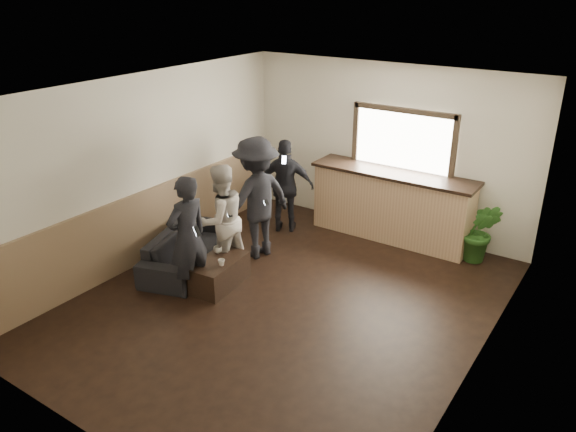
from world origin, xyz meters
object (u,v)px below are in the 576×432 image
Objects in this scene: bar_counter at (392,201)px; person_b at (221,220)px; person_d at (286,186)px; sofa at (188,248)px; cup_a at (218,250)px; coffee_table at (219,273)px; person_a at (187,237)px; cup_b at (221,262)px; potted_plant at (481,232)px; person_c at (256,198)px.

person_b is (-1.55, -2.48, 0.18)m from bar_counter.
bar_counter reaches higher than person_d.
sofa reaches higher than cup_a.
sofa is at bearing 164.07° from coffee_table.
person_a reaches higher than person_b.
bar_counter is 28.39× the size of cup_b.
cup_a is 3.93m from potted_plant.
potted_plant is at bearing 164.34° from person_d.
coffee_table is at bearing -135.47° from potted_plant.
bar_counter is 3.55m from person_a.
cup_b is at bearing -111.85° from bar_counter.
cup_b is 0.59m from person_a.
coffee_table is at bearing 147.28° from cup_b.
potted_plant is 0.52× the size of person_c.
sofa is 0.84m from coffee_table.
coffee_table is at bearing -114.90° from bar_counter.
potted_plant reaches higher than cup_b.
person_d is (-0.42, 2.19, 0.36)m from cup_b.
sofa is 19.75× the size of cup_b.
cup_b is at bearing 29.02° from person_c.
person_c is (0.67, 0.86, 0.67)m from sofa.
person_b reaches higher than person_d.
person_d is (-0.15, 1.01, -0.15)m from person_c.
cup_b is at bearing -126.31° from sofa.
cup_a reaches higher than coffee_table.
sofa is 1.18× the size of person_d.
person_a is 0.90× the size of person_c.
person_b is at bearing -141.80° from potted_plant.
potted_plant is at bearing 41.21° from cup_a.
person_a is at bearing 20.98° from person_b.
bar_counter is at bearing 156.24° from person_c.
person_a is 1.06× the size of person_d.
person_d is at bearing 100.97° from cup_b.
bar_counter is 3.17m from coffee_table.
coffee_table is 0.47× the size of person_c.
cup_b is at bearing 56.34° from person_b.
potted_plant is (2.95, 2.59, 0.04)m from cup_a.
sofa is at bearing 175.22° from cup_a.
potted_plant is 3.88m from person_b.
cup_b reaches higher than coffee_table.
person_d is at bearing 93.97° from cup_a.
cup_b is 1.31m from person_c.
coffee_table is 0.77m from person_a.
person_b is at bearing -93.68° from sofa.
sofa is at bearing 46.77° from person_d.
person_b is (0.57, 0.14, 0.55)m from sofa.
person_a is (-1.50, -3.21, 0.21)m from bar_counter.
bar_counter is 21.98× the size of cup_a.
cup_b is (-1.18, -2.94, -0.20)m from bar_counter.
potted_plant is at bearing -3.20° from bar_counter.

